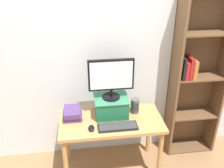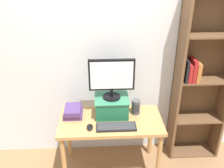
# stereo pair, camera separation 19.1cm
# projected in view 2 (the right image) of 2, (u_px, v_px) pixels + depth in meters

# --- Properties ---
(ground_plane) EXTENTS (12.00, 12.00, 0.00)m
(ground_plane) POSITION_uv_depth(u_px,v_px,m) (111.00, 167.00, 3.04)
(ground_plane) COLOR olive
(back_wall) EXTENTS (7.00, 0.08, 2.60)m
(back_wall) POSITION_uv_depth(u_px,v_px,m) (109.00, 54.00, 2.83)
(back_wall) COLOR silver
(back_wall) RESTS_ON ground_plane
(desk) EXTENTS (1.12, 0.56, 0.70)m
(desk) POSITION_uv_depth(u_px,v_px,m) (111.00, 127.00, 2.76)
(desk) COLOR #B7844C
(desk) RESTS_ON ground_plane
(bookshelf_unit) EXTENTS (0.61, 0.28, 2.07)m
(bookshelf_unit) POSITION_uv_depth(u_px,v_px,m) (201.00, 78.00, 2.85)
(bookshelf_unit) COLOR brown
(bookshelf_unit) RESTS_ON ground_plane
(riser_box) EXTENTS (0.37, 0.32, 0.21)m
(riser_box) POSITION_uv_depth(u_px,v_px,m) (112.00, 105.00, 2.77)
(riser_box) COLOR #1E6642
(riser_box) RESTS_ON desk
(computer_monitor) EXTENTS (0.48, 0.19, 0.45)m
(computer_monitor) POSITION_uv_depth(u_px,v_px,m) (112.00, 77.00, 2.62)
(computer_monitor) COLOR black
(computer_monitor) RESTS_ON riser_box
(keyboard) EXTENTS (0.41, 0.15, 0.02)m
(keyboard) POSITION_uv_depth(u_px,v_px,m) (116.00, 127.00, 2.59)
(keyboard) COLOR black
(keyboard) RESTS_ON desk
(computer_mouse) EXTENTS (0.06, 0.10, 0.04)m
(computer_mouse) POSITION_uv_depth(u_px,v_px,m) (90.00, 127.00, 2.57)
(computer_mouse) COLOR black
(computer_mouse) RESTS_ON desk
(book_stack) EXTENTS (0.21, 0.25, 0.11)m
(book_stack) POSITION_uv_depth(u_px,v_px,m) (73.00, 112.00, 2.77)
(book_stack) COLOR #4C336B
(book_stack) RESTS_ON desk
(desk_speaker) EXTENTS (0.09, 0.10, 0.17)m
(desk_speaker) POSITION_uv_depth(u_px,v_px,m) (136.00, 107.00, 2.80)
(desk_speaker) COLOR #4C4C51
(desk_speaker) RESTS_ON desk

